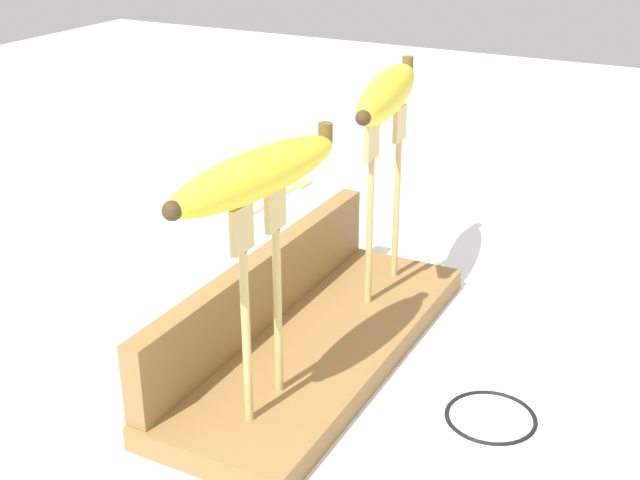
{
  "coord_description": "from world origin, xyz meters",
  "views": [
    {
      "loc": [
        -0.62,
        -0.32,
        0.43
      ],
      "look_at": [
        0.0,
        0.0,
        0.12
      ],
      "focal_mm": 47.2,
      "sensor_mm": 36.0,
      "label": 1
    }
  ],
  "objects_px": {
    "banana_raised_left": "(258,173)",
    "wire_coil": "(491,415)",
    "fork_stand_left": "(261,285)",
    "fork_stand_right": "(384,188)",
    "banana_raised_right": "(388,93)",
    "fork_fallen_near": "(282,194)"
  },
  "relations": [
    {
      "from": "banana_raised_left",
      "to": "fork_fallen_near",
      "type": "xyz_separation_m",
      "value": [
        0.48,
        0.26,
        -0.22
      ]
    },
    {
      "from": "fork_fallen_near",
      "to": "banana_raised_right",
      "type": "bearing_deg",
      "value": -132.78
    },
    {
      "from": "banana_raised_right",
      "to": "fork_fallen_near",
      "type": "distance_m",
      "value": 0.42
    },
    {
      "from": "fork_stand_left",
      "to": "banana_raised_right",
      "type": "bearing_deg",
      "value": -0.0
    },
    {
      "from": "fork_stand_left",
      "to": "banana_raised_left",
      "type": "height_order",
      "value": "banana_raised_left"
    },
    {
      "from": "fork_fallen_near",
      "to": "fork_stand_right",
      "type": "bearing_deg",
      "value": -132.77
    },
    {
      "from": "fork_stand_right",
      "to": "banana_raised_left",
      "type": "bearing_deg",
      "value": 180.0
    },
    {
      "from": "fork_stand_left",
      "to": "fork_stand_right",
      "type": "height_order",
      "value": "fork_stand_right"
    },
    {
      "from": "banana_raised_left",
      "to": "banana_raised_right",
      "type": "xyz_separation_m",
      "value": [
        0.24,
        -0.0,
        0.01
      ]
    },
    {
      "from": "banana_raised_left",
      "to": "wire_coil",
      "type": "height_order",
      "value": "banana_raised_left"
    },
    {
      "from": "fork_stand_right",
      "to": "banana_raised_right",
      "type": "relative_size",
      "value": 0.96
    },
    {
      "from": "fork_stand_left",
      "to": "fork_fallen_near",
      "type": "distance_m",
      "value": 0.56
    },
    {
      "from": "banana_raised_left",
      "to": "fork_fallen_near",
      "type": "height_order",
      "value": "banana_raised_left"
    },
    {
      "from": "fork_fallen_near",
      "to": "wire_coil",
      "type": "height_order",
      "value": "fork_fallen_near"
    },
    {
      "from": "fork_stand_left",
      "to": "fork_fallen_near",
      "type": "height_order",
      "value": "fork_stand_left"
    },
    {
      "from": "banana_raised_right",
      "to": "wire_coil",
      "type": "xyz_separation_m",
      "value": [
        -0.14,
        -0.16,
        -0.23
      ]
    },
    {
      "from": "banana_raised_left",
      "to": "banana_raised_right",
      "type": "relative_size",
      "value": 0.97
    },
    {
      "from": "fork_stand_left",
      "to": "banana_raised_right",
      "type": "xyz_separation_m",
      "value": [
        0.24,
        -0.0,
        0.1
      ]
    },
    {
      "from": "fork_stand_left",
      "to": "wire_coil",
      "type": "distance_m",
      "value": 0.23
    },
    {
      "from": "banana_raised_left",
      "to": "banana_raised_right",
      "type": "bearing_deg",
      "value": -0.0
    },
    {
      "from": "banana_raised_right",
      "to": "fork_fallen_near",
      "type": "relative_size",
      "value": 1.02
    },
    {
      "from": "fork_stand_right",
      "to": "wire_coil",
      "type": "bearing_deg",
      "value": -130.42
    }
  ]
}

